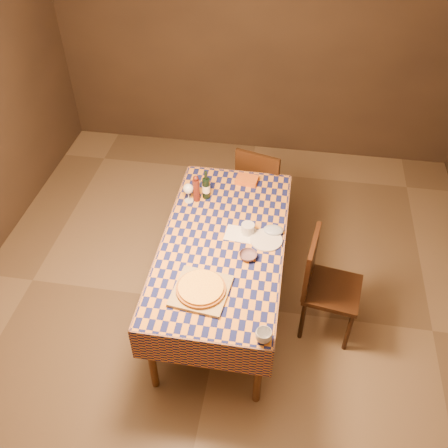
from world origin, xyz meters
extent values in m
plane|color=brown|center=(0.00, 0.00, 0.00)|extent=(5.00, 5.00, 0.00)
cube|color=#34271D|center=(0.00, 2.50, 1.35)|extent=(4.50, 0.10, 2.70)
cylinder|color=brown|center=(-0.38, -0.83, 0.38)|extent=(0.06, 0.06, 0.75)
cylinder|color=brown|center=(0.38, -0.83, 0.38)|extent=(0.06, 0.06, 0.75)
cylinder|color=brown|center=(-0.38, 0.83, 0.38)|extent=(0.06, 0.06, 0.75)
cylinder|color=brown|center=(0.38, 0.83, 0.38)|extent=(0.06, 0.06, 0.75)
cube|color=brown|center=(0.00, 0.00, 0.74)|extent=(0.90, 1.80, 0.03)
cube|color=brown|center=(0.00, 0.00, 0.76)|extent=(0.92, 1.82, 0.02)
cube|color=brown|center=(0.00, -0.92, 0.62)|extent=(0.94, 0.01, 0.30)
cube|color=brown|center=(0.00, 0.92, 0.62)|extent=(0.94, 0.01, 0.30)
cube|color=brown|center=(-0.47, 0.00, 0.62)|extent=(0.01, 1.84, 0.30)
cube|color=brown|center=(0.47, 0.00, 0.62)|extent=(0.01, 1.84, 0.30)
cube|color=#A2874C|center=(-0.07, -0.52, 0.78)|extent=(0.42, 0.42, 0.02)
cylinder|color=#A1591A|center=(-0.07, -0.52, 0.80)|extent=(0.40, 0.40, 0.02)
cylinder|color=gold|center=(-0.07, -0.52, 0.82)|extent=(0.36, 0.36, 0.02)
cylinder|color=#461710|center=(-0.30, 0.45, 0.87)|extent=(0.08, 0.08, 0.20)
sphere|color=#461710|center=(-0.30, 0.45, 1.00)|extent=(0.05, 0.05, 0.05)
imported|color=#604850|center=(0.21, -0.15, 0.79)|extent=(0.17, 0.17, 0.04)
cylinder|color=silver|center=(-0.36, 0.43, 0.77)|extent=(0.10, 0.10, 0.01)
cylinder|color=silver|center=(-0.36, 0.43, 0.82)|extent=(0.01, 0.01, 0.08)
sphere|color=silver|center=(-0.36, 0.43, 0.90)|extent=(0.09, 0.09, 0.09)
ellipsoid|color=#3A0714|center=(-0.36, 0.43, 0.89)|extent=(0.06, 0.06, 0.03)
cylinder|color=black|center=(-0.22, 0.50, 0.86)|extent=(0.07, 0.07, 0.19)
cylinder|color=black|center=(-0.22, 0.50, 1.00)|extent=(0.03, 0.03, 0.08)
cylinder|color=silver|center=(-0.22, 0.50, 0.86)|extent=(0.07, 0.07, 0.07)
cylinder|color=silver|center=(0.18, 0.12, 0.81)|extent=(0.12, 0.12, 0.09)
cube|color=#BE5719|center=(0.09, 0.76, 0.79)|extent=(0.20, 0.15, 0.05)
cylinder|color=silver|center=(0.33, 0.05, 0.78)|extent=(0.32, 0.32, 0.01)
imported|color=silver|center=(0.40, -0.85, 0.81)|extent=(0.11, 0.11, 0.09)
cube|color=silver|center=(0.12, 0.10, 0.77)|extent=(0.24, 0.19, 0.00)
ellipsoid|color=#95A6BF|center=(0.37, 0.16, 0.79)|extent=(0.19, 0.17, 0.05)
cube|color=black|center=(0.21, 1.16, 0.45)|extent=(0.52, 0.52, 0.04)
cube|color=black|center=(0.16, 0.97, 0.70)|extent=(0.41, 0.15, 0.46)
cylinder|color=black|center=(0.43, 1.28, 0.21)|extent=(0.04, 0.04, 0.43)
cylinder|color=black|center=(0.09, 1.38, 0.21)|extent=(0.04, 0.04, 0.43)
cylinder|color=black|center=(0.33, 0.94, 0.21)|extent=(0.04, 0.04, 0.43)
cylinder|color=black|center=(-0.01, 1.04, 0.21)|extent=(0.04, 0.04, 0.43)
cube|color=black|center=(0.88, -0.08, 0.45)|extent=(0.48, 0.48, 0.04)
cube|color=black|center=(0.68, -0.05, 0.70)|extent=(0.10, 0.42, 0.46)
cylinder|color=black|center=(1.03, -0.28, 0.21)|extent=(0.04, 0.04, 0.43)
cylinder|color=black|center=(1.08, 0.07, 0.21)|extent=(0.04, 0.04, 0.43)
cylinder|color=black|center=(0.67, -0.23, 0.21)|extent=(0.04, 0.04, 0.43)
cylinder|color=black|center=(0.73, 0.13, 0.21)|extent=(0.04, 0.04, 0.43)
camera|label=1|loc=(0.44, -2.70, 3.43)|focal=40.00mm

